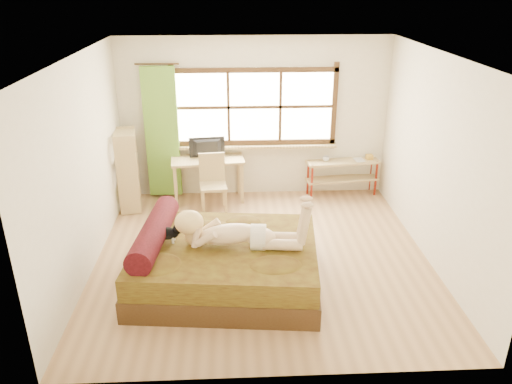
{
  "coord_description": "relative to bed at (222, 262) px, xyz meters",
  "views": [
    {
      "loc": [
        -0.38,
        -5.95,
        3.55
      ],
      "look_at": [
        -0.07,
        0.2,
        0.88
      ],
      "focal_mm": 35.0,
      "sensor_mm": 36.0,
      "label": 1
    }
  ],
  "objects": [
    {
      "name": "curtain",
      "position": [
        -1.01,
        2.75,
        0.85
      ],
      "size": [
        0.55,
        0.1,
        2.2
      ],
      "primitive_type": "cube",
      "color": "#527E22",
      "rests_on": "wall_back"
    },
    {
      "name": "bookshelf",
      "position": [
        -1.54,
        2.31,
        0.36
      ],
      "size": [
        0.41,
        0.61,
        1.31
      ],
      "rotation": [
        0.0,
        0.0,
        0.16
      ],
      "color": "#A38B58",
      "rests_on": "floor"
    },
    {
      "name": "bed",
      "position": [
        0.0,
        0.0,
        0.0
      ],
      "size": [
        2.4,
        2.0,
        0.85
      ],
      "rotation": [
        0.0,
        0.0,
        -0.1
      ],
      "color": "#371F10",
      "rests_on": "floor"
    },
    {
      "name": "kitten",
      "position": [
        -0.66,
        0.09,
        0.39
      ],
      "size": [
        0.35,
        0.17,
        0.27
      ],
      "primitive_type": null,
      "rotation": [
        0.0,
        0.0,
        -0.1
      ],
      "color": "black",
      "rests_on": "bed"
    },
    {
      "name": "floor",
      "position": [
        0.54,
        0.62,
        -0.3
      ],
      "size": [
        4.5,
        4.5,
        0.0
      ],
      "primitive_type": "plane",
      "color": "#9E754C",
      "rests_on": "ground"
    },
    {
      "name": "book",
      "position": [
        2.26,
        2.69,
        0.34
      ],
      "size": [
        0.19,
        0.24,
        0.02
      ],
      "primitive_type": "imported",
      "rotation": [
        0.0,
        0.0,
        0.12
      ],
      "color": "gray",
      "rests_on": "pipe_shelf"
    },
    {
      "name": "ceiling",
      "position": [
        0.54,
        0.62,
        2.4
      ],
      "size": [
        4.5,
        4.5,
        0.0
      ],
      "primitive_type": "plane",
      "rotation": [
        3.14,
        0.0,
        0.0
      ],
      "color": "white",
      "rests_on": "wall_back"
    },
    {
      "name": "wall_front",
      "position": [
        0.54,
        -1.63,
        1.05
      ],
      "size": [
        4.5,
        0.0,
        4.5
      ],
      "primitive_type": "plane",
      "rotation": [
        -1.57,
        0.0,
        0.0
      ],
      "color": "silver",
      "rests_on": "floor"
    },
    {
      "name": "monitor",
      "position": [
        -0.26,
        2.62,
        0.62
      ],
      "size": [
        0.6,
        0.14,
        0.34
      ],
      "primitive_type": "imported",
      "rotation": [
        0.0,
        0.0,
        3.25
      ],
      "color": "black",
      "rests_on": "desk"
    },
    {
      "name": "desk",
      "position": [
        -0.26,
        2.57,
        0.35
      ],
      "size": [
        1.25,
        0.67,
        0.75
      ],
      "rotation": [
        0.0,
        0.0,
        0.11
      ],
      "color": "#A38B58",
      "rests_on": "floor"
    },
    {
      "name": "pipe_shelf",
      "position": [
        2.07,
        2.69,
        0.16
      ],
      "size": [
        1.29,
        0.46,
        0.71
      ],
      "rotation": [
        0.0,
        0.0,
        0.12
      ],
      "color": "#A38B58",
      "rests_on": "floor"
    },
    {
      "name": "wall_right",
      "position": [
        2.79,
        0.62,
        1.05
      ],
      "size": [
        0.0,
        4.5,
        4.5
      ],
      "primitive_type": "plane",
      "rotation": [
        1.57,
        0.0,
        -1.57
      ],
      "color": "silver",
      "rests_on": "floor"
    },
    {
      "name": "wall_left",
      "position": [
        -1.71,
        0.62,
        1.05
      ],
      "size": [
        0.0,
        4.5,
        4.5
      ],
      "primitive_type": "plane",
      "rotation": [
        1.57,
        0.0,
        1.57
      ],
      "color": "silver",
      "rests_on": "floor"
    },
    {
      "name": "chair",
      "position": [
        -0.17,
        2.2,
        0.22
      ],
      "size": [
        0.46,
        0.46,
        0.94
      ],
      "rotation": [
        0.0,
        0.0,
        0.11
      ],
      "color": "#A38B58",
      "rests_on": "floor"
    },
    {
      "name": "window",
      "position": [
        0.54,
        2.83,
        1.21
      ],
      "size": [
        2.8,
        0.16,
        1.46
      ],
      "color": "#FFEDBF",
      "rests_on": "wall_back"
    },
    {
      "name": "cup",
      "position": [
        1.76,
        2.69,
        0.37
      ],
      "size": [
        0.12,
        0.12,
        0.09
      ],
      "primitive_type": "imported",
      "rotation": [
        0.0,
        0.0,
        0.12
      ],
      "color": "gray",
      "rests_on": "pipe_shelf"
    },
    {
      "name": "woman",
      "position": [
        0.21,
        -0.06,
        0.59
      ],
      "size": [
        1.6,
        0.6,
        0.67
      ],
      "primitive_type": null,
      "rotation": [
        0.0,
        0.0,
        -0.1
      ],
      "color": "#D7B38A",
      "rests_on": "bed"
    },
    {
      "name": "wall_back",
      "position": [
        0.54,
        2.87,
        1.05
      ],
      "size": [
        4.5,
        0.0,
        4.5
      ],
      "primitive_type": "plane",
      "rotation": [
        1.57,
        0.0,
        0.0
      ],
      "color": "silver",
      "rests_on": "floor"
    }
  ]
}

